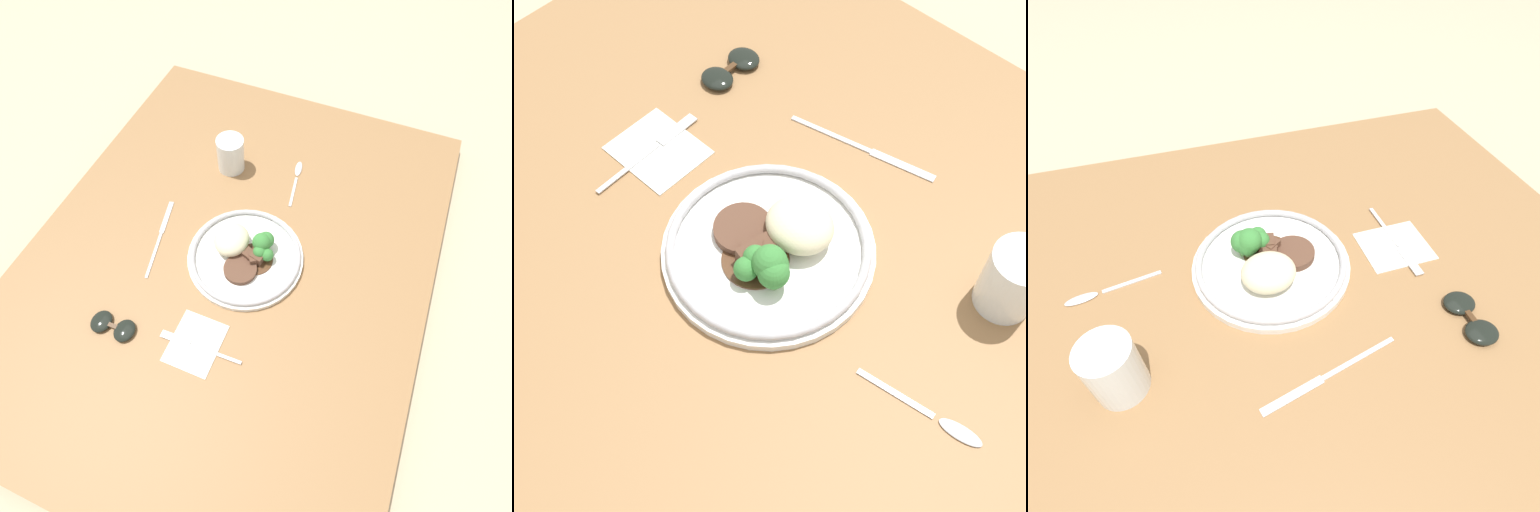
% 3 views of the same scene
% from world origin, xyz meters
% --- Properties ---
extents(ground_plane, '(8.00, 8.00, 0.00)m').
position_xyz_m(ground_plane, '(0.00, 0.00, 0.00)').
color(ground_plane, tan).
extents(dining_table, '(1.19, 0.93, 0.04)m').
position_xyz_m(dining_table, '(0.00, 0.00, 0.02)').
color(dining_table, olive).
rests_on(dining_table, ground).
extents(napkin, '(0.12, 0.10, 0.00)m').
position_xyz_m(napkin, '(-0.23, -0.02, 0.05)').
color(napkin, silver).
rests_on(napkin, dining_table).
extents(plate, '(0.27, 0.27, 0.07)m').
position_xyz_m(plate, '(0.00, -0.04, 0.06)').
color(plate, white).
rests_on(plate, dining_table).
extents(juice_glass, '(0.07, 0.07, 0.10)m').
position_xyz_m(juice_glass, '(0.25, 0.11, 0.09)').
color(juice_glass, '#F4AD19').
rests_on(juice_glass, dining_table).
extents(fork, '(0.02, 0.18, 0.00)m').
position_xyz_m(fork, '(-0.24, -0.02, 0.05)').
color(fork, silver).
rests_on(fork, napkin).
extents(knife, '(0.22, 0.06, 0.00)m').
position_xyz_m(knife, '(-0.02, 0.18, 0.05)').
color(knife, silver).
rests_on(knife, dining_table).
extents(spoon, '(0.16, 0.04, 0.01)m').
position_xyz_m(spoon, '(0.29, -0.07, 0.05)').
color(spoon, silver).
rests_on(spoon, dining_table).
extents(sunglasses, '(0.05, 0.10, 0.02)m').
position_xyz_m(sunglasses, '(-0.26, 0.16, 0.05)').
color(sunglasses, black).
rests_on(sunglasses, dining_table).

